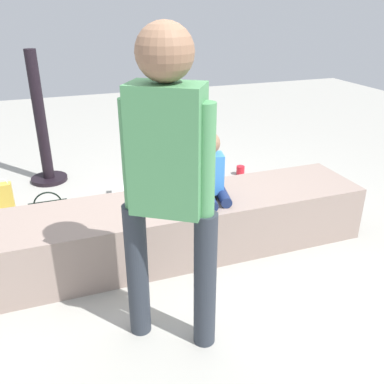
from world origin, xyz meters
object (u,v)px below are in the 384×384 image
Objects in this scene: cake_box_white at (127,192)px; adult_standing at (168,171)px; party_cup_red at (240,170)px; child_seated at (210,170)px; water_bottle_near_gift at (254,187)px; handbag_black_leather at (50,218)px; cake_plate at (178,202)px.

adult_standing is at bearing -94.13° from cake_box_white.
child_seated is at bearing -125.20° from party_cup_red.
adult_standing reaches higher than child_seated.
child_seated is at bearing -69.52° from cake_box_white.
cake_box_white is (-1.14, 0.37, -0.04)m from water_bottle_near_gift.
cake_plate is at bearing -38.26° from handbag_black_leather.
child_seated is 2.28× the size of water_bottle_near_gift.
child_seated is 0.32m from cake_plate.
adult_standing is at bearing -124.37° from child_seated.
party_cup_red is 2.05m from handbag_black_leather.
party_cup_red is at bearing 55.12° from adult_standing.
child_seated is at bearing -137.26° from water_bottle_near_gift.
cake_plate is 0.62× the size of handbag_black_leather.
adult_standing reaches higher than cake_plate.
party_cup_red is 1.27m from cake_box_white.
handbag_black_leather is (-0.70, -0.43, 0.07)m from cake_box_white.
cake_box_white reaches higher than party_cup_red.
adult_standing is at bearing -131.09° from water_bottle_near_gift.
party_cup_red is (1.39, 2.00, -0.93)m from adult_standing.
water_bottle_near_gift is 0.59× the size of handbag_black_leather.
water_bottle_near_gift is 0.55m from party_cup_red.
water_bottle_near_gift is (1.28, 1.46, -0.88)m from adult_standing.
adult_standing is 2.13m from water_bottle_near_gift.
cake_plate reaches higher than party_cup_red.
child_seated is at bearing -29.92° from handbag_black_leather.
handbag_black_leather is (-1.96, -0.60, 0.08)m from party_cup_red.
water_bottle_near_gift is (0.75, 0.69, -0.53)m from child_seated.
party_cup_red is 0.33× the size of cake_box_white.
adult_standing is 1.74m from handbag_black_leather.
handbag_black_leather reaches higher than party_cup_red.
adult_standing is 16.94× the size of party_cup_red.
water_bottle_near_gift is at bearing 48.91° from adult_standing.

